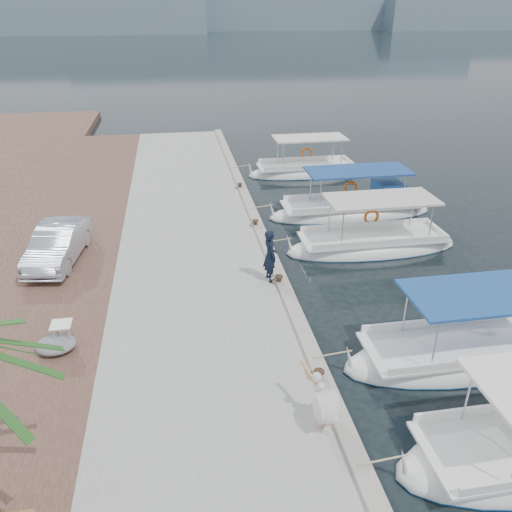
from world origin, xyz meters
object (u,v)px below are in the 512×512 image
Objects in this scene: fishing_caique_b at (468,356)px; fishing_caique_c at (372,246)px; fishing_caique_d at (353,211)px; pelican at (325,404)px; fishing_caique_e at (305,172)px; parked_car at (58,244)px; fisherman at (270,256)px.

fishing_caique_b and fishing_caique_c have the same top height.
pelican is (-5.36, -13.32, 0.94)m from fishing_caique_d.
fishing_caique_d is at bearing 82.87° from fishing_caique_c.
fishing_caique_d is at bearing -84.38° from fishing_caique_e.
parked_car is at bearing -139.55° from fishing_caique_e.
fisherman reaches higher than fishing_caique_e.
fishing_caique_d is 1.16× the size of fishing_caique_e.
fishing_caique_c and fishing_caique_e have the same top height.
fishing_caique_e is at bearing 90.98° from fishing_caique_c.
fishing_caique_d is 5.13× the size of pelican.
fishing_caique_b is 14.43m from parked_car.
fishing_caique_d is at bearing 87.84° from fishing_caique_b.
fishing_caique_c is 10.78m from pelican.
fishing_caique_b reaches higher than pelican.
parked_car is (-12.32, 0.00, 1.06)m from fishing_caique_c.
fishing_caique_b is 11.11m from fishing_caique_d.
fishing_caique_b reaches higher than parked_car.
parked_car is at bearing 127.85° from pelican.
fisherman is at bearing -150.73° from fishing_caique_c.
fishing_caique_d is 8.48m from fisherman.
fishing_caique_c is 3.80m from fishing_caique_d.
fishing_caique_d is 4.29× the size of fisherman.
pelican is (-4.89, -9.55, 1.00)m from fishing_caique_c.
fisherman reaches higher than pelican.
fisherman is at bearing -129.35° from fishing_caique_d.
parked_car reaches higher than pelican.
fishing_caique_d is (0.42, 11.11, 0.06)m from fishing_caique_b.
fishing_caique_e reaches higher than pelican.
fishing_caique_e is at bearing 90.75° from fishing_caique_b.
fishing_caique_e is at bearing 95.62° from fishing_caique_d.
fisherman is at bearing 89.59° from pelican.
fishing_caique_c is at bearing 90.42° from fishing_caique_b.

